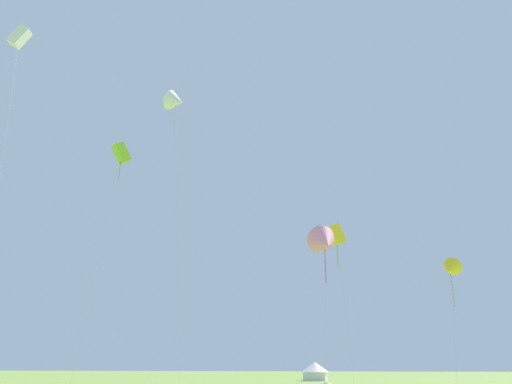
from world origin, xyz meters
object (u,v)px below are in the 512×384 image
object	(u,v)px
kite_white_delta	(176,101)
kite_pink_delta	(324,242)
kite_white_box	(19,38)
kite_yellow_delta	(450,269)
kite_yellow_box	(337,235)
kite_lime_box	(121,153)
festival_tent_center	(315,370)

from	to	relation	value
kite_white_delta	kite_pink_delta	bearing A→B (deg)	20.63
kite_pink_delta	kite_white_box	bearing A→B (deg)	-121.58
kite_white_delta	kite_yellow_delta	distance (m)	32.25
kite_yellow_box	kite_pink_delta	bearing A→B (deg)	-94.72
kite_white_delta	kite_lime_box	size ratio (longest dim) A/B	1.12
kite_yellow_box	festival_tent_center	bearing A→B (deg)	103.84
kite_white_delta	festival_tent_center	xyz separation A→B (m)	(9.02, 34.56, -25.22)
kite_white_box	kite_yellow_delta	distance (m)	43.27
kite_white_box	kite_yellow_box	xyz separation A→B (m)	(16.01, 33.41, -4.51)
kite_yellow_box	festival_tent_center	xyz separation A→B (m)	(-5.17, 20.96, -14.30)
kite_white_box	kite_pink_delta	bearing A→B (deg)	58.42
kite_yellow_box	kite_white_delta	size ratio (longest dim) A/B	0.61
kite_yellow_box	festival_tent_center	world-z (taller)	kite_yellow_box
kite_yellow_box	festival_tent_center	size ratio (longest dim) A/B	4.37
kite_white_box	kite_yellow_box	bearing A→B (deg)	64.40
kite_white_box	festival_tent_center	world-z (taller)	kite_white_box
kite_white_delta	kite_pink_delta	size ratio (longest dim) A/B	1.90
kite_pink_delta	festival_tent_center	world-z (taller)	kite_pink_delta
kite_white_delta	festival_tent_center	world-z (taller)	kite_white_delta
kite_white_delta	festival_tent_center	bearing A→B (deg)	75.38
kite_white_delta	kite_yellow_delta	world-z (taller)	kite_white_delta
kite_yellow_delta	festival_tent_center	distance (m)	29.16
kite_pink_delta	kite_lime_box	size ratio (longest dim) A/B	0.59
kite_lime_box	festival_tent_center	distance (m)	41.04
kite_white_box	kite_white_delta	xyz separation A→B (m)	(1.82, 19.82, 6.40)
kite_yellow_box	kite_lime_box	world-z (taller)	kite_lime_box
kite_lime_box	festival_tent_center	bearing A→B (deg)	60.81
kite_white_box	kite_lime_box	world-z (taller)	kite_lime_box
kite_pink_delta	festival_tent_center	distance (m)	31.97
kite_white_delta	festival_tent_center	distance (m)	43.72
kite_yellow_delta	kite_lime_box	distance (m)	36.38
kite_yellow_box	kite_white_delta	bearing A→B (deg)	-136.21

